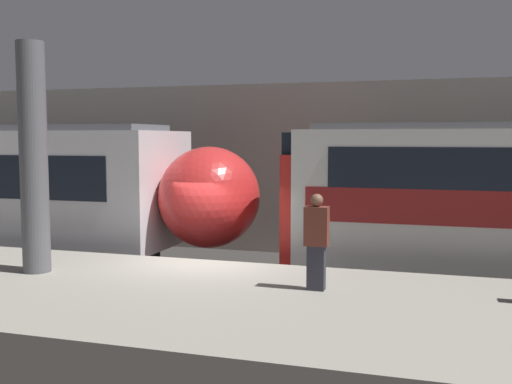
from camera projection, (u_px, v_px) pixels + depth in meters
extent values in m
plane|color=#33302D|center=(205.00, 310.00, 12.16)|extent=(120.00, 120.00, 0.00)
cube|color=gray|center=(148.00, 320.00, 9.74)|extent=(40.00, 4.98, 1.04)
cube|color=#9E998E|center=(284.00, 169.00, 18.05)|extent=(50.00, 0.15, 5.11)
cylinder|color=#56565B|center=(34.00, 158.00, 10.79)|extent=(0.50, 0.50, 4.16)
ellipsoid|color=red|center=(209.00, 197.00, 14.49)|extent=(2.42, 2.71, 2.45)
sphere|color=#F2EFCC|center=(247.00, 217.00, 14.25)|extent=(0.20, 0.20, 0.20)
cube|color=red|center=(301.00, 204.00, 13.83)|extent=(0.25, 2.88, 2.33)
cube|color=black|center=(301.00, 153.00, 13.73)|extent=(0.25, 2.59, 0.93)
sphere|color=#EA4C42|center=(287.00, 225.00, 13.28)|extent=(0.18, 0.18, 0.18)
sphere|color=#EA4C42|center=(300.00, 217.00, 14.54)|extent=(0.18, 0.18, 0.18)
cube|color=#2D2D38|center=(316.00, 268.00, 9.63)|extent=(0.28, 0.20, 0.72)
cube|color=brown|center=(317.00, 226.00, 9.57)|extent=(0.38, 0.24, 0.63)
sphere|color=brown|center=(317.00, 200.00, 9.53)|extent=(0.20, 0.20, 0.20)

